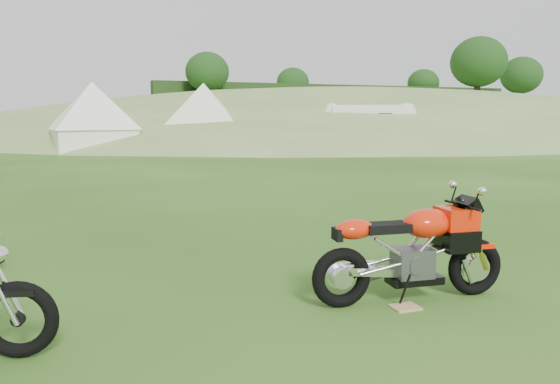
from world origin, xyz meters
name	(u,v)px	position (x,y,z in m)	size (l,w,h in m)	color
ground	(296,297)	(0.00, 0.00, 0.00)	(120.00, 120.00, 0.00)	#214A10
hillside	(348,132)	(24.00, 40.00, 0.00)	(80.00, 64.00, 8.00)	#608845
hedgerow	(348,132)	(24.00, 40.00, 0.00)	(36.00, 1.20, 8.60)	black
sport_motorcycle	(411,244)	(0.92, -0.50, 0.54)	(1.80, 0.45, 1.08)	red
plywood_board	(405,307)	(0.76, -0.66, 0.01)	(0.24, 0.19, 0.02)	tan
tent_left	(93,119)	(-0.01, 21.69, 1.46)	(3.37, 3.37, 2.92)	white
tent_mid	(204,118)	(5.22, 21.94, 1.48)	(3.41, 3.41, 2.96)	silver
caravan	(368,126)	(13.09, 19.45, 1.09)	(4.64, 2.07, 2.17)	white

